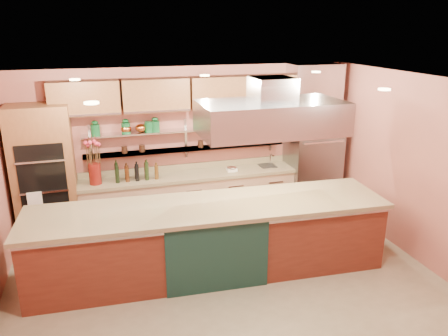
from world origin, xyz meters
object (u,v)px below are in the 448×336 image
object	(u,v)px
island	(210,238)
kitchen_scale	(232,168)
refrigerator	(313,158)
flower_vase	(95,174)
green_canister	(149,127)
copper_kettle	(141,128)

from	to	relation	value
island	kitchen_scale	bearing A→B (deg)	66.02
refrigerator	kitchen_scale	bearing A→B (deg)	179.65
flower_vase	green_canister	distance (m)	1.21
green_canister	island	bearing A→B (deg)	-73.55
green_canister	flower_vase	bearing A→B (deg)	-167.09
flower_vase	copper_kettle	xyz separation A→B (m)	(0.82, 0.22, 0.68)
kitchen_scale	refrigerator	bearing A→B (deg)	-8.01
copper_kettle	green_canister	size ratio (longest dim) A/B	1.04
refrigerator	green_canister	distance (m)	3.16
flower_vase	green_canister	world-z (taller)	green_canister
kitchen_scale	green_canister	size ratio (longest dim) A/B	1.01
copper_kettle	green_canister	world-z (taller)	green_canister
refrigerator	copper_kettle	bearing A→B (deg)	175.89
island	green_canister	bearing A→B (deg)	109.66
copper_kettle	green_canister	distance (m)	0.14
refrigerator	island	bearing A→B (deg)	-145.96
refrigerator	flower_vase	world-z (taller)	refrigerator
refrigerator	copper_kettle	world-z (taller)	refrigerator
refrigerator	flower_vase	size ratio (longest dim) A/B	5.92
flower_vase	green_canister	xyz separation A→B (m)	(0.96, 0.22, 0.70)
refrigerator	green_canister	bearing A→B (deg)	175.70
refrigerator	green_canister	size ratio (longest dim) A/B	11.92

